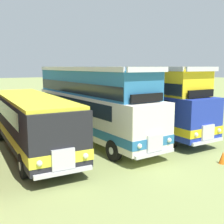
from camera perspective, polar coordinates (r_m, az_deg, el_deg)
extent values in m
cube|color=black|center=(15.46, -16.14, -1.67)|extent=(2.81, 10.30, 2.30)
cube|color=yellow|center=(15.59, -16.04, -3.83)|extent=(2.85, 10.34, 0.44)
cube|color=#19232D|center=(15.75, -16.56, 0.72)|extent=(2.77, 7.90, 0.76)
cube|color=#19232D|center=(10.55, -10.25, -2.87)|extent=(2.20, 0.17, 0.90)
cube|color=silver|center=(10.78, -9.87, -9.49)|extent=(0.90, 0.15, 0.80)
cube|color=silver|center=(10.92, -9.74, -12.02)|extent=(2.30, 0.21, 0.16)
sphere|color=#EAEACC|center=(11.07, -5.39, -8.88)|extent=(0.22, 0.22, 0.22)
sphere|color=#EAEACC|center=(10.54, -14.56, -10.10)|extent=(0.22, 0.22, 0.22)
cube|color=yellow|center=(15.29, -16.35, 2.83)|extent=(2.76, 9.90, 0.14)
cylinder|color=black|center=(12.80, -7.29, -9.10)|extent=(0.31, 1.05, 1.04)
cylinder|color=silver|center=(12.86, -6.66, -9.01)|extent=(0.03, 0.36, 0.36)
cylinder|color=black|center=(12.21, -17.55, -10.40)|extent=(0.31, 1.05, 1.04)
cylinder|color=silver|center=(12.19, -18.25, -10.47)|extent=(0.03, 0.36, 0.36)
cylinder|color=black|center=(19.12, -14.80, -3.16)|extent=(0.31, 1.05, 1.04)
cylinder|color=silver|center=(19.15, -14.37, -3.12)|extent=(0.03, 0.36, 0.36)
cylinder|color=black|center=(18.73, -21.66, -3.77)|extent=(0.31, 1.05, 1.04)
cube|color=silver|center=(17.29, -3.86, -0.19)|extent=(3.12, 11.28, 2.30)
cube|color=teal|center=(17.39, -3.84, -2.14)|extent=(3.16, 11.32, 0.44)
cube|color=#19232D|center=(17.54, -4.53, 1.93)|extent=(3.02, 8.88, 0.76)
cube|color=#19232D|center=(12.75, 8.53, -0.72)|extent=(2.20, 0.22, 0.90)
cube|color=silver|center=(12.94, 8.72, -6.24)|extent=(0.91, 0.17, 0.80)
cube|color=silver|center=(13.07, 8.76, -8.39)|extent=(2.30, 0.27, 0.16)
sphere|color=#EAEACC|center=(13.54, 11.58, -5.63)|extent=(0.22, 0.22, 0.22)
sphere|color=#EAEACC|center=(12.37, 5.64, -6.92)|extent=(0.22, 0.22, 0.22)
cube|color=teal|center=(17.29, -4.34, 6.15)|extent=(2.97, 10.37, 1.50)
cube|color=silver|center=(12.89, 7.42, 8.58)|extent=(2.40, 0.23, 0.24)
cube|color=silver|center=(21.42, -10.51, 8.77)|extent=(2.40, 0.23, 0.24)
cube|color=silver|center=(17.88, -0.98, 8.84)|extent=(0.68, 10.24, 0.24)
cube|color=silver|center=(16.71, -8.01, 8.72)|extent=(0.68, 10.24, 0.24)
cube|color=#19232D|center=(17.31, -4.33, 5.16)|extent=(3.01, 10.28, 0.64)
cube|color=black|center=(13.00, 7.16, 2.85)|extent=(1.90, 0.23, 0.40)
cylinder|color=black|center=(15.02, 7.68, -6.32)|extent=(0.34, 1.05, 1.04)
cylinder|color=silver|center=(15.12, 8.11, -6.23)|extent=(0.04, 0.36, 0.36)
cylinder|color=black|center=(13.67, 0.34, -7.82)|extent=(0.34, 1.05, 1.04)
cylinder|color=silver|center=(13.59, -0.19, -7.93)|extent=(0.04, 0.36, 0.36)
cylinder|color=black|center=(21.30, -6.19, -1.63)|extent=(0.34, 1.05, 1.04)
cylinder|color=silver|center=(21.37, -5.83, -1.59)|extent=(0.04, 0.36, 0.36)
cylinder|color=black|center=(20.37, -11.94, -2.29)|extent=(0.34, 1.05, 1.04)
cylinder|color=silver|center=(20.32, -12.33, -2.33)|extent=(0.04, 0.36, 0.36)
cube|color=#1E339E|center=(19.18, 6.99, 0.71)|extent=(2.71, 10.37, 2.30)
cube|color=yellow|center=(19.28, 6.96, -1.05)|extent=(2.75, 10.42, 0.44)
cube|color=#19232D|center=(19.41, 6.29, 2.61)|extent=(2.69, 7.98, 0.76)
cube|color=#19232D|center=(15.47, 18.87, 0.64)|extent=(2.20, 0.14, 0.90)
cube|color=silver|center=(15.63, 18.94, -3.94)|extent=(0.90, 0.14, 0.80)
cube|color=silver|center=(15.73, 18.93, -5.74)|extent=(2.30, 0.19, 0.16)
sphere|color=#EAEACC|center=(16.31, 20.99, -3.51)|extent=(0.22, 0.22, 0.22)
sphere|color=#EAEACC|center=(14.95, 16.76, -4.42)|extent=(0.22, 0.22, 0.22)
cube|color=yellow|center=(19.18, 6.64, 6.43)|extent=(2.59, 9.47, 1.50)
cube|color=silver|center=(15.60, 18.02, 8.32)|extent=(2.40, 0.15, 0.24)
cube|color=silver|center=(22.62, 0.00, 8.95)|extent=(2.40, 0.15, 0.24)
cube|color=silver|center=(19.92, 9.43, 8.77)|extent=(0.29, 9.43, 0.24)
cube|color=silver|center=(18.44, 3.71, 8.84)|extent=(0.29, 9.43, 0.24)
cube|color=#19232D|center=(19.20, 6.62, 5.53)|extent=(2.63, 9.37, 0.64)
cube|color=black|center=(15.69, 17.64, 3.59)|extent=(1.90, 0.16, 0.40)
cylinder|color=black|center=(17.65, 17.11, -4.29)|extent=(0.30, 1.05, 1.04)
cylinder|color=silver|center=(17.76, 17.43, -4.23)|extent=(0.03, 0.36, 0.36)
cylinder|color=black|center=(16.03, 11.63, -5.43)|extent=(0.30, 1.05, 1.04)
cylinder|color=silver|center=(15.93, 11.24, -5.51)|extent=(0.03, 0.36, 0.36)
cylinder|color=black|center=(22.70, 3.93, -0.92)|extent=(0.30, 1.05, 1.04)
cylinder|color=silver|center=(22.79, 4.23, -0.89)|extent=(0.03, 0.36, 0.36)
cylinder|color=black|center=(21.47, -1.08, -1.49)|extent=(0.30, 1.05, 1.04)
cylinder|color=silver|center=(21.40, -1.43, -1.53)|extent=(0.03, 0.36, 0.36)
cone|color=orange|center=(14.34, 21.63, -8.61)|extent=(0.36, 0.36, 0.59)
cylinder|color=#8C704C|center=(29.71, -0.79, 1.54)|extent=(0.08, 0.08, 1.05)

